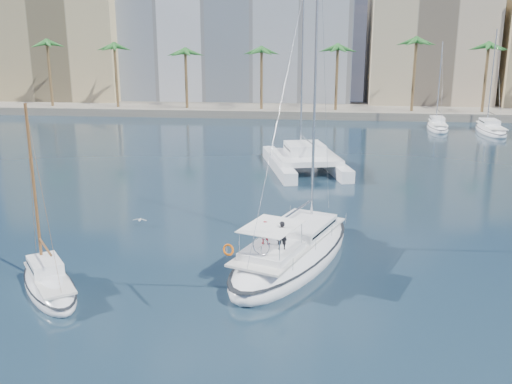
# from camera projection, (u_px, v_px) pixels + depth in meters

# --- Properties ---
(ground) EXTENTS (160.00, 160.00, 0.00)m
(ground) POSITION_uv_depth(u_px,v_px,m) (253.00, 245.00, 35.22)
(ground) COLOR black
(ground) RESTS_ON ground
(quay) EXTENTS (120.00, 14.00, 1.20)m
(quay) POSITION_uv_depth(u_px,v_px,m) (296.00, 110.00, 93.50)
(quay) COLOR gray
(quay) RESTS_ON ground
(building_modern) EXTENTS (42.00, 16.00, 28.00)m
(building_modern) POSITION_uv_depth(u_px,v_px,m) (233.00, 26.00, 102.69)
(building_modern) COLOR silver
(building_modern) RESTS_ON ground
(building_tan_left) EXTENTS (22.00, 14.00, 22.00)m
(building_tan_left) POSITION_uv_depth(u_px,v_px,m) (66.00, 43.00, 102.83)
(building_tan_left) COLOR tan
(building_tan_left) RESTS_ON ground
(building_beige) EXTENTS (20.00, 14.00, 20.00)m
(building_beige) POSITION_uv_depth(u_px,v_px,m) (428.00, 50.00, 97.28)
(building_beige) COLOR tan
(building_beige) RESTS_ON ground
(palm_left) EXTENTS (3.60, 3.60, 12.30)m
(palm_left) POSITION_uv_depth(u_px,v_px,m) (82.00, 49.00, 90.68)
(palm_left) COLOR brown
(palm_left) RESTS_ON ground
(palm_centre) EXTENTS (3.60, 3.60, 12.30)m
(palm_centre) POSITION_uv_depth(u_px,v_px,m) (296.00, 50.00, 87.08)
(palm_centre) COLOR brown
(palm_centre) RESTS_ON ground
(main_sloop) EXTENTS (8.62, 13.86, 19.63)m
(main_sloop) POSITION_uv_depth(u_px,v_px,m) (293.00, 253.00, 32.36)
(main_sloop) COLOR white
(main_sloop) RESTS_ON ground
(small_sloop) EXTENTS (5.90, 6.79, 9.91)m
(small_sloop) POSITION_uv_depth(u_px,v_px,m) (49.00, 284.00, 28.73)
(small_sloop) COLOR white
(small_sloop) RESTS_ON ground
(catamaran) EXTENTS (9.10, 13.66, 18.19)m
(catamaran) POSITION_uv_depth(u_px,v_px,m) (305.00, 157.00, 54.67)
(catamaran) COLOR white
(catamaran) RESTS_ON ground
(seagull) EXTENTS (0.96, 0.41, 0.18)m
(seagull) POSITION_uv_depth(u_px,v_px,m) (140.00, 220.00, 38.43)
(seagull) COLOR silver
(seagull) RESTS_ON ground
(moored_yacht_a) EXTENTS (3.37, 9.52, 11.90)m
(moored_yacht_a) POSITION_uv_depth(u_px,v_px,m) (437.00, 129.00, 78.13)
(moored_yacht_a) COLOR white
(moored_yacht_a) RESTS_ON ground
(moored_yacht_b) EXTENTS (3.32, 10.83, 13.72)m
(moored_yacht_b) POSITION_uv_depth(u_px,v_px,m) (490.00, 132.00, 75.53)
(moored_yacht_b) COLOR white
(moored_yacht_b) RESTS_ON ground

